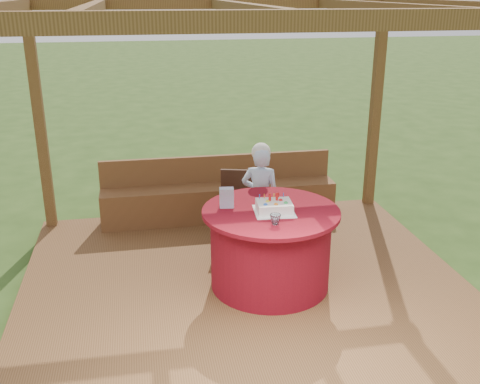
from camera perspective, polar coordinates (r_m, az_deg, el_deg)
name	(u,v)px	position (r m, az deg, el deg)	size (l,w,h in m)	color
ground	(244,291)	(5.90, 0.45, -9.99)	(60.00, 60.00, 0.00)	#2A4617
deck	(244,286)	(5.87, 0.45, -9.48)	(4.50, 4.00, 0.12)	brown
pergola	(245,53)	(5.14, 0.53, 13.94)	(4.50, 4.00, 2.72)	brown
bench	(219,199)	(7.27, -2.12, -0.67)	(3.00, 0.42, 0.80)	brown
table	(270,247)	(5.60, 3.09, -5.63)	(1.34, 1.34, 0.81)	maroon
chair	(236,203)	(6.61, -0.38, -1.16)	(0.46, 0.46, 0.83)	#341B10
elderly_woman	(261,195)	(6.34, 2.10, -0.33)	(0.51, 0.43, 1.24)	#9CBDE8
birthday_cake	(274,207)	(5.38, 3.49, -1.49)	(0.41, 0.41, 0.18)	white
gift_bag	(227,198)	(5.47, -1.37, -0.58)	(0.14, 0.09, 0.20)	#DF90CA
drinking_glass	(275,219)	(5.10, 3.61, -2.78)	(0.10, 0.10, 0.09)	white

